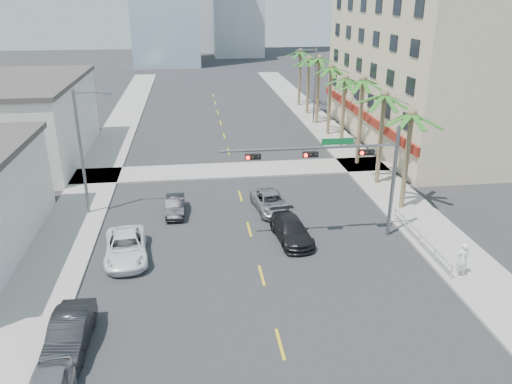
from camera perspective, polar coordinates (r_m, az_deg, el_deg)
ground at (r=25.40m, az=1.96°, el=-14.17°), size 260.00×260.00×0.00m
sidewalk_right at (r=45.62m, az=12.85°, el=2.27°), size 4.00×120.00×0.15m
sidewalk_left at (r=43.74m, az=-18.20°, el=0.84°), size 4.00×120.00×0.15m
sidewalk_cross at (r=44.92m, az=-2.58°, el=2.50°), size 80.00×4.00×0.15m
building_right at (r=56.84m, az=19.79°, el=13.08°), size 15.25×28.00×15.00m
building_left_far at (r=52.08m, az=-25.36°, el=7.17°), size 11.00×18.00×7.20m
traffic_signal_mast at (r=31.29m, az=10.22°, el=3.10°), size 11.12×0.54×7.20m
palm_tree_0 at (r=36.47m, az=17.39°, el=8.42°), size 4.80×4.80×7.80m
palm_tree_1 at (r=41.08m, az=14.50°, el=10.63°), size 4.80×4.80×8.16m
palm_tree_2 at (r=45.81m, az=12.16°, el=12.38°), size 4.80×4.80×8.52m
palm_tree_3 at (r=50.79m, az=10.17°, el=12.61°), size 4.80×4.80×7.80m
palm_tree_4 at (r=55.67m, az=8.59°, el=13.85°), size 4.80×4.80×8.16m
palm_tree_5 at (r=60.60m, az=7.26°, el=14.89°), size 4.80×4.80×8.52m
palm_tree_6 at (r=65.70m, az=6.08°, el=14.85°), size 4.80×4.80×7.80m
palm_tree_7 at (r=70.70m, az=5.10°, el=15.66°), size 4.80×4.80×8.16m
streetlight_left at (r=36.43m, az=-19.11°, el=4.89°), size 2.55×0.25×9.00m
streetlight_right at (r=60.84m, az=6.57°, el=12.35°), size 2.55×0.25×9.00m
guardrail at (r=32.91m, az=18.26°, el=-5.03°), size 0.08×8.08×1.00m
car_parked_mid at (r=24.66m, az=-20.52°, el=-14.85°), size 1.67×4.62×1.51m
car_parked_far at (r=31.08m, az=-14.64°, el=-6.13°), size 2.95×5.48×1.46m
car_lane_left at (r=36.47m, az=-9.22°, el=-1.57°), size 1.32×3.76×1.24m
car_lane_center at (r=36.52m, az=1.70°, el=-1.17°), size 2.75×5.03×1.34m
car_lane_right at (r=32.29m, az=4.07°, el=-4.37°), size 2.46×5.02×1.40m
pedestrian at (r=30.18m, az=22.50°, el=-7.13°), size 0.78×0.55×2.01m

